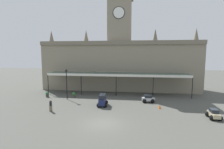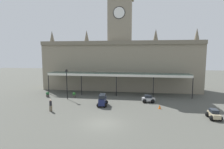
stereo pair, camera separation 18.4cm
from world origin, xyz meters
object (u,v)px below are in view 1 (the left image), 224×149
car_navy_van (102,101)px  planter_by_canopy (74,95)px  car_beige_sedan (214,115)px  traffic_cone (160,107)px  car_silver_sedan (148,99)px  planter_forecourt_centre (47,94)px  victorian_lamppost (67,81)px  pedestrian_beside_cars (51,105)px

car_navy_van → planter_by_canopy: (-6.14, 4.36, -0.32)m
car_beige_sedan → traffic_cone: (-6.04, 3.13, -0.21)m
planter_by_canopy → car_beige_sedan: bearing=-20.5°
car_silver_sedan → planter_forecourt_centre: (-18.10, 1.01, -0.01)m
car_beige_sedan → victorian_lamppost: size_ratio=0.39×
car_beige_sedan → car_navy_van: bearing=167.0°
car_beige_sedan → car_navy_van: (-14.51, 3.36, 0.30)m
car_silver_sedan → traffic_cone: 3.52m
planter_by_canopy → traffic_cone: bearing=-17.4°
victorian_lamppost → planter_by_canopy: size_ratio=5.49×
planter_forecourt_centre → pedestrian_beside_cars: bearing=-59.0°
car_silver_sedan → planter_by_canopy: car_silver_sedan is taller
pedestrian_beside_cars → car_beige_sedan: bearing=0.6°
car_silver_sedan → pedestrian_beside_cars: pedestrian_beside_cars is taller
traffic_cone → planter_forecourt_centre: 20.00m
car_beige_sedan → pedestrian_beside_cars: 21.05m
victorian_lamppost → planter_by_canopy: victorian_lamppost is taller
pedestrian_beside_cars → planter_forecourt_centre: bearing=121.0°
car_beige_sedan → victorian_lamppost: (-21.37, 6.30, 2.75)m
traffic_cone → planter_by_canopy: planter_by_canopy is taller
traffic_cone → car_beige_sedan: bearing=-27.4°
car_beige_sedan → planter_by_canopy: bearing=159.5°
victorian_lamppost → planter_forecourt_centre: size_ratio=5.49×
car_beige_sedan → planter_by_canopy: 22.05m
car_navy_van → car_silver_sedan: 7.63m
victorian_lamppost → car_navy_van: bearing=-23.3°
victorian_lamppost → car_beige_sedan: bearing=-16.4°
victorian_lamppost → traffic_cone: (15.33, -3.17, -2.96)m
car_silver_sedan → pedestrian_beside_cars: (-13.56, -6.56, 0.41)m
planter_forecourt_centre → car_silver_sedan: bearing=-3.2°
pedestrian_beside_cars → traffic_cone: 15.39m
planter_forecourt_centre → car_navy_van: bearing=-19.8°
car_navy_van → planter_forecourt_centre: car_navy_van is taller
car_navy_van → traffic_cone: size_ratio=4.22×
pedestrian_beside_cars → traffic_cone: (15.01, 3.36, -0.62)m
traffic_cone → victorian_lamppost: bearing=168.3°
planter_by_canopy → planter_forecourt_centre: 4.95m
car_navy_van → planter_by_canopy: car_navy_van is taller
victorian_lamppost → planter_forecourt_centre: (-4.22, 1.03, -2.76)m
car_silver_sedan → planter_by_canopy: size_ratio=2.20×
car_silver_sedan → victorian_lamppost: victorian_lamppost is taller
car_silver_sedan → victorian_lamppost: (-13.88, -0.03, 2.75)m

